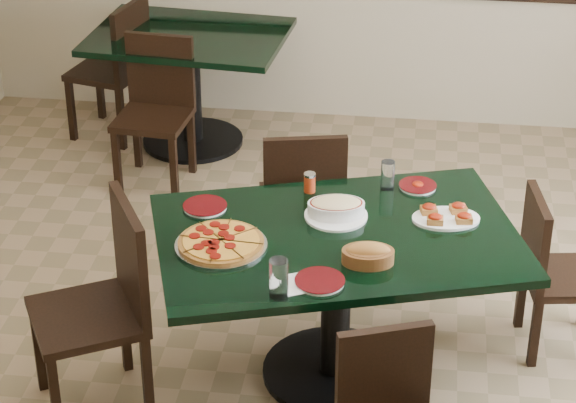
# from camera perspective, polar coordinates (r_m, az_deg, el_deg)

# --- Properties ---
(floor) EXTENTS (5.50, 5.50, 0.00)m
(floor) POSITION_cam_1_polar(r_m,az_deg,el_deg) (5.35, 1.08, -7.98)
(floor) COLOR #81684A
(floor) RESTS_ON ground
(room_shell) EXTENTS (5.50, 5.50, 5.50)m
(room_shell) POSITION_cam_1_polar(r_m,az_deg,el_deg) (6.33, 12.39, 9.52)
(room_shell) COLOR silver
(room_shell) RESTS_ON floor
(main_table) EXTENTS (1.78, 1.42, 0.75)m
(main_table) POSITION_cam_1_polar(r_m,az_deg,el_deg) (4.93, 2.49, -3.50)
(main_table) COLOR black
(main_table) RESTS_ON floor
(back_table) EXTENTS (1.26, 0.97, 0.75)m
(back_table) POSITION_cam_1_polar(r_m,az_deg,el_deg) (7.14, -5.01, 6.80)
(back_table) COLOR black
(back_table) RESTS_ON floor
(chair_far) EXTENTS (0.49, 0.49, 0.88)m
(chair_far) POSITION_cam_1_polar(r_m,az_deg,el_deg) (5.65, 0.76, 0.18)
(chair_far) COLOR black
(chair_far) RESTS_ON floor
(chair_right) EXTENTS (0.43, 0.43, 0.80)m
(chair_right) POSITION_cam_1_polar(r_m,az_deg,el_deg) (5.33, 13.27, -3.24)
(chair_right) COLOR black
(chair_right) RESTS_ON floor
(chair_left) EXTENTS (0.62, 0.62, 0.97)m
(chair_left) POSITION_cam_1_polar(r_m,az_deg,el_deg) (4.85, -9.20, -4.81)
(chair_left) COLOR black
(chair_left) RESTS_ON floor
(back_chair_near) EXTENTS (0.45, 0.45, 0.88)m
(back_chair_near) POSITION_cam_1_polar(r_m,az_deg,el_deg) (6.74, -6.70, 5.02)
(back_chair_near) COLOR black
(back_chair_near) RESTS_ON floor
(back_chair_left) EXTENTS (0.52, 0.52, 0.91)m
(back_chair_left) POSITION_cam_1_polar(r_m,az_deg,el_deg) (7.30, -8.62, 7.00)
(back_chair_left) COLOR black
(back_chair_left) RESTS_ON floor
(pepperoni_pizza) EXTENTS (0.39, 0.39, 0.04)m
(pepperoni_pizza) POSITION_cam_1_polar(r_m,az_deg,el_deg) (4.75, -3.42, -2.11)
(pepperoni_pizza) COLOR silver
(pepperoni_pizza) RESTS_ON main_table
(lasagna_casserole) EXTENTS (0.28, 0.28, 0.09)m
(lasagna_casserole) POSITION_cam_1_polar(r_m,az_deg,el_deg) (4.95, 2.46, -0.32)
(lasagna_casserole) COLOR white
(lasagna_casserole) RESTS_ON main_table
(bread_basket) EXTENTS (0.23, 0.17, 0.09)m
(bread_basket) POSITION_cam_1_polar(r_m,az_deg,el_deg) (4.63, 4.08, -2.70)
(bread_basket) COLOR brown
(bread_basket) RESTS_ON main_table
(bruschetta_platter) EXTENTS (0.33, 0.26, 0.05)m
(bruschetta_platter) POSITION_cam_1_polar(r_m,az_deg,el_deg) (4.98, 8.04, -0.71)
(bruschetta_platter) COLOR white
(bruschetta_platter) RESTS_ON main_table
(side_plate_near) EXTENTS (0.20, 0.20, 0.02)m
(side_plate_near) POSITION_cam_1_polar(r_m,az_deg,el_deg) (4.51, 1.62, -4.06)
(side_plate_near) COLOR white
(side_plate_near) RESTS_ON main_table
(side_plate_far_r) EXTENTS (0.17, 0.17, 0.03)m
(side_plate_far_r) POSITION_cam_1_polar(r_m,az_deg,el_deg) (5.24, 6.60, 0.81)
(side_plate_far_r) COLOR white
(side_plate_far_r) RESTS_ON main_table
(side_plate_far_l) EXTENTS (0.20, 0.20, 0.02)m
(side_plate_far_l) POSITION_cam_1_polar(r_m,az_deg,el_deg) (5.05, -4.24, -0.25)
(side_plate_far_l) COLOR white
(side_plate_far_l) RESTS_ON main_table
(napkin_setting) EXTENTS (0.20, 0.20, 0.01)m
(napkin_setting) POSITION_cam_1_polar(r_m,az_deg,el_deg) (4.51, 0.62, -4.17)
(napkin_setting) COLOR white
(napkin_setting) RESTS_ON main_table
(water_glass_a) EXTENTS (0.06, 0.06, 0.14)m
(water_glass_a) POSITION_cam_1_polar(r_m,az_deg,el_deg) (5.19, 5.08, 1.34)
(water_glass_a) COLOR white
(water_glass_a) RESTS_ON main_table
(water_glass_b) EXTENTS (0.08, 0.08, 0.16)m
(water_glass_b) POSITION_cam_1_polar(r_m,az_deg,el_deg) (4.39, -0.48, -3.92)
(water_glass_b) COLOR white
(water_glass_b) RESTS_ON main_table
(pepper_shaker) EXTENTS (0.05, 0.05, 0.09)m
(pepper_shaker) POSITION_cam_1_polar(r_m,az_deg,el_deg) (5.15, 1.11, 0.98)
(pepper_shaker) COLOR #B33113
(pepper_shaker) RESTS_ON main_table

